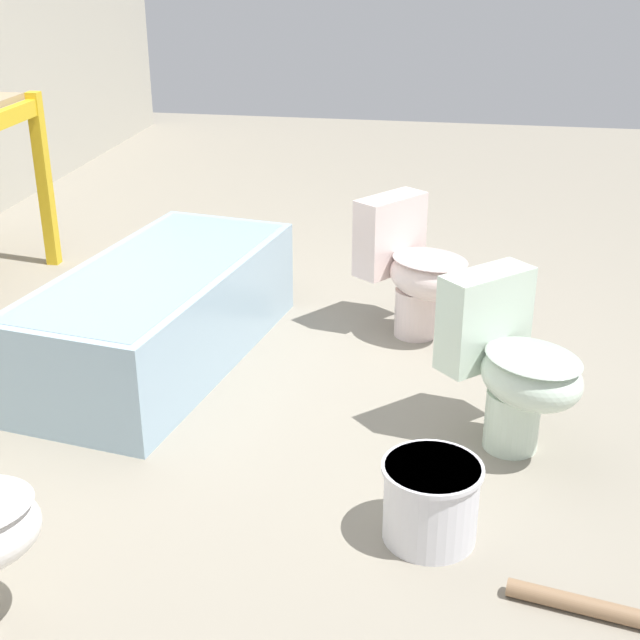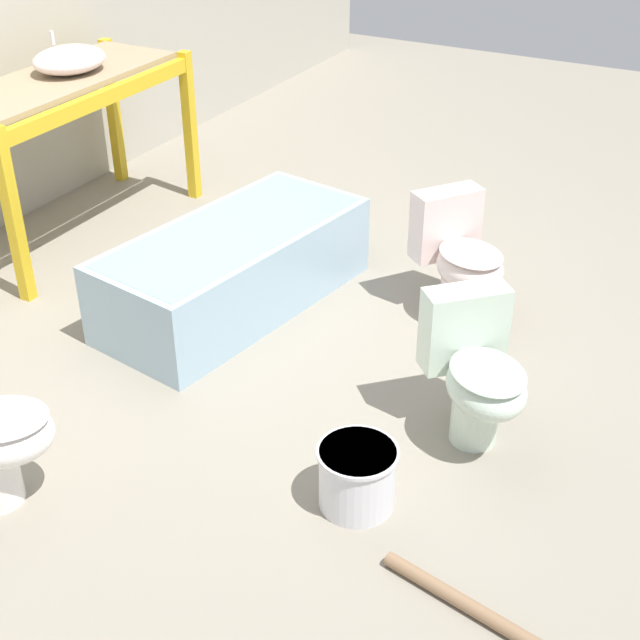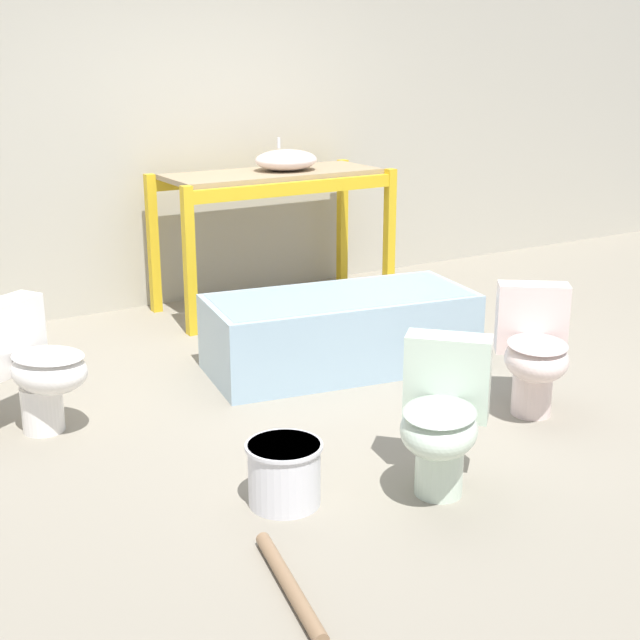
{
  "view_description": "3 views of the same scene",
  "coord_description": "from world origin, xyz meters",
  "px_view_note": "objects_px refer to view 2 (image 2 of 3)",
  "views": [
    {
      "loc": [
        -3.49,
        -1.16,
        1.88
      ],
      "look_at": [
        -0.33,
        -0.6,
        0.46
      ],
      "focal_mm": 50.0,
      "sensor_mm": 36.0,
      "label": 1
    },
    {
      "loc": [
        -3.51,
        -2.27,
        2.59
      ],
      "look_at": [
        -0.46,
        -0.62,
        0.45
      ],
      "focal_mm": 50.0,
      "sensor_mm": 36.0,
      "label": 2
    },
    {
      "loc": [
        -2.69,
        -4.15,
        1.9
      ],
      "look_at": [
        -0.5,
        -0.55,
        0.61
      ],
      "focal_mm": 50.0,
      "sensor_mm": 36.0,
      "label": 3
    }
  ],
  "objects_px": {
    "toilet_near": "(460,256)",
    "toilet_extra": "(477,371)",
    "sink_basin": "(69,59)",
    "bucket_white": "(357,476)",
    "bathtub_main": "(234,262)"
  },
  "relations": [
    {
      "from": "sink_basin",
      "to": "bathtub_main",
      "type": "distance_m",
      "value": 1.71
    },
    {
      "from": "sink_basin",
      "to": "bucket_white",
      "type": "height_order",
      "value": "sink_basin"
    },
    {
      "from": "bucket_white",
      "to": "bathtub_main",
      "type": "bearing_deg",
      "value": 49.45
    },
    {
      "from": "toilet_near",
      "to": "bathtub_main",
      "type": "bearing_deg",
      "value": 150.71
    },
    {
      "from": "bathtub_main",
      "to": "toilet_extra",
      "type": "height_order",
      "value": "toilet_extra"
    },
    {
      "from": "toilet_near",
      "to": "bucket_white",
      "type": "relative_size",
      "value": 2.02
    },
    {
      "from": "bucket_white",
      "to": "toilet_extra",
      "type": "bearing_deg",
      "value": -22.07
    },
    {
      "from": "sink_basin",
      "to": "bucket_white",
      "type": "bearing_deg",
      "value": -119.61
    },
    {
      "from": "sink_basin",
      "to": "toilet_near",
      "type": "height_order",
      "value": "sink_basin"
    },
    {
      "from": "sink_basin",
      "to": "toilet_extra",
      "type": "distance_m",
      "value": 3.23
    },
    {
      "from": "toilet_near",
      "to": "toilet_extra",
      "type": "bearing_deg",
      "value": -118.64
    },
    {
      "from": "bathtub_main",
      "to": "bucket_white",
      "type": "height_order",
      "value": "bathtub_main"
    },
    {
      "from": "bathtub_main",
      "to": "toilet_extra",
      "type": "distance_m",
      "value": 1.66
    },
    {
      "from": "toilet_near",
      "to": "toilet_extra",
      "type": "distance_m",
      "value": 1.09
    },
    {
      "from": "toilet_near",
      "to": "bucket_white",
      "type": "bearing_deg",
      "value": -136.5
    }
  ]
}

